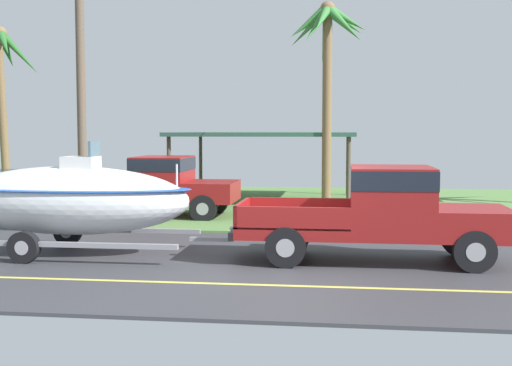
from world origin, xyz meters
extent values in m
cube|color=#38383D|center=(0.00, 0.00, -0.03)|extent=(36.00, 8.00, 0.06)
cube|color=#567F42|center=(0.00, 11.00, 0.00)|extent=(36.00, 14.00, 0.11)
cube|color=#DBCC4C|center=(0.00, -1.80, 0.00)|extent=(34.20, 0.12, 0.01)
cube|color=maroon|center=(1.65, 0.63, 0.63)|extent=(5.41, 1.92, 0.22)
cube|color=maroon|center=(3.60, 0.63, 0.93)|extent=(1.51, 1.92, 0.38)
cube|color=maroon|center=(2.03, 0.63, 1.34)|extent=(1.62, 1.92, 1.19)
cube|color=black|center=(2.03, 0.63, 1.70)|extent=(1.64, 1.94, 0.38)
cube|color=#621111|center=(0.09, 0.63, 0.76)|extent=(2.27, 1.92, 0.04)
cube|color=maroon|center=(0.09, 1.56, 0.96)|extent=(2.27, 0.08, 0.45)
cube|color=maroon|center=(0.09, -0.29, 0.96)|extent=(2.27, 0.08, 0.45)
cube|color=maroon|center=(-1.01, 0.63, 0.96)|extent=(0.08, 1.92, 0.45)
cube|color=#333338|center=(-1.11, 0.63, 0.57)|extent=(0.12, 1.73, 0.16)
sphere|color=#B2B2B7|center=(-1.23, 0.63, 0.62)|extent=(0.10, 0.10, 0.10)
cylinder|color=black|center=(3.53, 1.48, 0.40)|extent=(0.80, 0.28, 0.80)
cylinder|color=#9E9EA3|center=(3.53, 1.48, 0.40)|extent=(0.36, 0.29, 0.36)
cylinder|color=black|center=(3.53, -0.21, 0.40)|extent=(0.80, 0.28, 0.80)
cylinder|color=#9E9EA3|center=(3.53, -0.21, 0.40)|extent=(0.36, 0.29, 0.36)
cylinder|color=black|center=(-0.03, 1.48, 0.40)|extent=(0.80, 0.28, 0.80)
cylinder|color=#9E9EA3|center=(-0.03, 1.48, 0.40)|extent=(0.36, 0.29, 0.36)
cylinder|color=black|center=(-0.03, -0.21, 0.40)|extent=(0.80, 0.28, 0.80)
cylinder|color=#9E9EA3|center=(-0.03, -0.21, 0.40)|extent=(0.36, 0.29, 0.36)
cube|color=gray|center=(-1.68, 0.63, 0.38)|extent=(0.90, 0.10, 0.08)
cube|color=gray|center=(-4.76, 1.67, 0.38)|extent=(5.26, 0.12, 0.10)
cube|color=gray|center=(-4.76, -0.40, 0.38)|extent=(5.26, 0.12, 0.10)
cylinder|color=black|center=(-5.29, 1.73, 0.32)|extent=(0.64, 0.22, 0.64)
cylinder|color=#9E9EA3|center=(-5.29, 1.73, 0.32)|extent=(0.29, 0.23, 0.29)
cylinder|color=black|center=(-5.29, -0.46, 0.32)|extent=(0.64, 0.22, 0.64)
cylinder|color=#9E9EA3|center=(-5.29, -0.46, 0.32)|extent=(0.29, 0.23, 0.29)
ellipsoid|color=silver|center=(-4.76, 0.63, 1.16)|extent=(5.25, 1.91, 1.47)
ellipsoid|color=#1E4CA5|center=(-4.76, 0.63, 1.42)|extent=(5.35, 1.95, 0.12)
cube|color=silver|center=(-4.50, 0.63, 1.78)|extent=(0.70, 0.60, 0.65)
cube|color=slate|center=(-4.20, 0.63, 2.26)|extent=(0.06, 0.56, 0.36)
cylinder|color=silver|center=(-2.40, 0.63, 1.71)|extent=(0.04, 0.04, 0.50)
cube|color=maroon|center=(-4.79, 6.93, 0.63)|extent=(5.25, 2.05, 0.22)
cube|color=maroon|center=(-2.90, 6.93, 0.93)|extent=(1.47, 2.05, 0.38)
cube|color=maroon|center=(-4.42, 6.93, 1.31)|extent=(1.57, 2.05, 1.13)
cube|color=black|center=(-4.42, 6.93, 1.64)|extent=(1.59, 2.07, 0.38)
cube|color=#621111|center=(-6.31, 6.93, 0.76)|extent=(2.20, 2.05, 0.04)
cube|color=maroon|center=(-6.31, 7.92, 0.96)|extent=(2.20, 0.08, 0.45)
cube|color=maroon|center=(-6.31, 5.94, 0.96)|extent=(2.20, 0.08, 0.45)
cube|color=maroon|center=(-7.37, 6.93, 0.96)|extent=(0.08, 2.05, 0.45)
cube|color=#333338|center=(-7.47, 6.93, 0.57)|extent=(0.12, 1.85, 0.16)
sphere|color=#B2B2B7|center=(-7.59, 6.93, 0.62)|extent=(0.10, 0.10, 0.10)
cylinder|color=black|center=(-2.97, 7.85, 0.40)|extent=(0.80, 0.28, 0.80)
cylinder|color=#9E9EA3|center=(-2.97, 7.85, 0.40)|extent=(0.36, 0.29, 0.36)
cylinder|color=black|center=(-2.97, 6.02, 0.40)|extent=(0.80, 0.28, 0.80)
cylinder|color=#9E9EA3|center=(-2.97, 6.02, 0.40)|extent=(0.36, 0.29, 0.36)
cylinder|color=black|center=(-6.42, 7.85, 0.40)|extent=(0.80, 0.28, 0.80)
cylinder|color=#9E9EA3|center=(-6.42, 7.85, 0.40)|extent=(0.36, 0.29, 0.36)
cylinder|color=black|center=(-6.42, 6.02, 0.40)|extent=(0.80, 0.28, 0.80)
cylinder|color=#9E9EA3|center=(-6.42, 6.02, 0.40)|extent=(0.36, 0.29, 0.36)
cube|color=#234C89|center=(-9.17, 7.36, 0.53)|extent=(4.64, 1.90, 0.70)
cube|color=black|center=(-9.40, 7.36, 1.13)|extent=(2.60, 1.75, 0.50)
cylinder|color=black|center=(-7.59, 8.22, 0.33)|extent=(0.66, 0.22, 0.66)
cylinder|color=#9E9EA3|center=(-7.59, 8.22, 0.33)|extent=(0.30, 0.23, 0.30)
cylinder|color=black|center=(-7.59, 6.50, 0.33)|extent=(0.66, 0.22, 0.66)
cylinder|color=#9E9EA3|center=(-7.59, 6.50, 0.33)|extent=(0.30, 0.23, 0.30)
cylinder|color=#4C4238|center=(1.23, 14.60, 1.23)|extent=(0.14, 0.14, 2.46)
cylinder|color=#4C4238|center=(1.23, 9.42, 1.23)|extent=(0.14, 0.14, 2.46)
cylinder|color=#4C4238|center=(-4.88, 14.60, 1.23)|extent=(0.14, 0.14, 2.46)
cylinder|color=#4C4238|center=(-4.88, 9.42, 1.23)|extent=(0.14, 0.14, 2.46)
cube|color=#2D5647|center=(-1.83, 12.01, 2.53)|extent=(6.61, 5.68, 0.14)
cylinder|color=brown|center=(-11.70, 11.00, 3.15)|extent=(0.30, 0.71, 6.30)
cone|color=#286028|center=(-11.02, 11.11, 5.54)|extent=(1.63, 0.55, 1.72)
cone|color=#286028|center=(-11.30, 11.48, 5.70)|extent=(1.26, 1.40, 1.46)
cone|color=#286028|center=(-11.74, 11.53, 5.71)|extent=(0.51, 1.40, 1.45)
cone|color=#286028|center=(-11.27, 10.44, 5.84)|extent=(1.30, 1.52, 1.24)
sphere|color=brown|center=(-11.70, 11.00, 6.29)|extent=(0.49, 0.49, 0.49)
cylinder|color=brown|center=(0.50, 9.17, 3.30)|extent=(0.30, 0.30, 6.59)
cone|color=#387A38|center=(1.10, 9.07, 6.22)|extent=(1.45, 0.60, 1.05)
cone|color=#387A38|center=(1.05, 9.59, 6.24)|extent=(1.47, 1.23, 1.03)
cone|color=#387A38|center=(0.40, 9.86, 5.79)|extent=(0.56, 1.65, 1.81)
cone|color=#387A38|center=(-0.12, 9.63, 6.06)|extent=(1.54, 1.24, 1.30)
cone|color=#387A38|center=(-0.09, 9.07, 6.14)|extent=(1.51, 0.67, 1.24)
cone|color=#387A38|center=(0.17, 8.68, 6.00)|extent=(1.09, 1.39, 1.43)
cone|color=#387A38|center=(0.35, 8.35, 6.14)|extent=(0.64, 1.85, 1.18)
cone|color=#387A38|center=(1.03, 8.67, 6.01)|extent=(1.47, 1.44, 1.46)
sphere|color=brown|center=(0.50, 9.17, 6.59)|extent=(0.49, 0.49, 0.49)
cylinder|color=brown|center=(-6.15, 4.87, 3.64)|extent=(0.24, 0.24, 7.28)
camera|label=1|loc=(1.09, -13.26, 2.65)|focal=47.74mm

